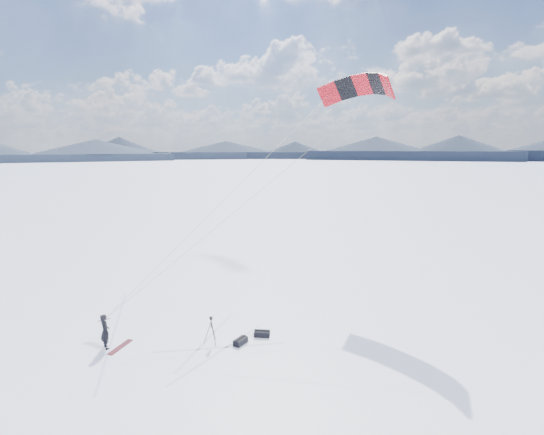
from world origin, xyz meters
TOP-DOWN VIEW (x-y plane):
  - ground at (0.00, 0.00)m, footprint 1800.00×1800.00m
  - horizon_hills at (-0.00, 0.00)m, footprint 704.00×704.00m
  - snow_tracks at (-1.98, 0.09)m, footprint 13.93×9.84m
  - snowkiter at (-3.06, 1.65)m, footprint 0.46×0.64m
  - snowboard at (-2.50, 1.37)m, footprint 1.32×1.17m
  - tripod at (1.24, -0.52)m, footprint 0.67×0.61m
  - gear_bag_a at (2.36, -1.32)m, footprint 0.81×0.62m
  - gear_bag_b at (3.61, -1.21)m, footprint 0.83×0.76m
  - power_kite at (13.47, 2.98)m, footprint 17.76×6.04m

SIDE VIEW (x-z plane):
  - ground at x=0.00m, z-range 0.00..0.00m
  - snowkiter at x=-3.06m, z-range -0.83..0.83m
  - snow_tracks at x=-1.98m, z-range 0.00..0.01m
  - snowboard at x=-2.50m, z-range 0.00..0.04m
  - gear_bag_a at x=2.36m, z-range -0.02..0.31m
  - gear_bag_b at x=3.61m, z-range -0.02..0.33m
  - tripod at x=1.24m, z-range 0.19..1.52m
  - horizon_hills at x=0.00m, z-range -0.68..9.14m
  - power_kite at x=13.47m, z-range 6.67..19.18m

